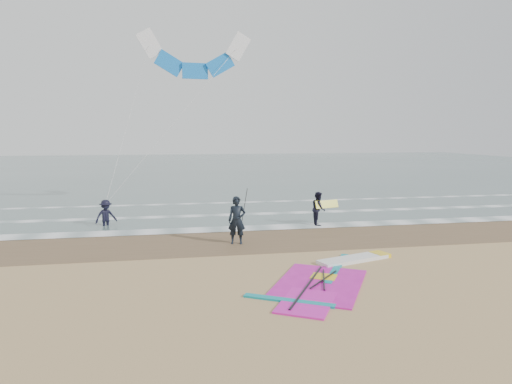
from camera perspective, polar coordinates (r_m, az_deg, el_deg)
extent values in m
plane|color=tan|center=(14.82, 10.82, -10.76)|extent=(120.00, 120.00, 0.00)
cube|color=#47605E|center=(61.49, -5.61, 3.05)|extent=(120.00, 80.00, 0.02)
cube|color=brown|center=(20.32, 4.66, -5.68)|extent=(120.00, 5.00, 0.01)
cube|color=white|center=(22.39, 3.19, -4.37)|extent=(120.00, 1.20, 0.02)
cube|color=white|center=(26.04, 1.21, -2.71)|extent=(120.00, 0.70, 0.02)
cube|color=white|center=(30.40, -0.51, -1.25)|extent=(120.00, 0.50, 0.01)
cube|color=white|center=(16.97, 12.02, -8.21)|extent=(2.87, 1.52, 0.13)
cube|color=yellow|center=(17.81, 15.22, -7.56)|extent=(0.68, 0.79, 0.15)
cube|color=#D81BAC|center=(14.31, 7.91, -11.27)|extent=(3.91, 4.32, 0.04)
cube|color=#D81BAC|center=(12.76, 6.35, -13.57)|extent=(2.16, 2.41, 0.05)
cube|color=#0C8C99|center=(15.97, 10.10, -9.31)|extent=(2.00, 3.21, 0.06)
cube|color=#0C8C99|center=(12.85, 4.09, -13.38)|extent=(2.34, 1.50, 0.06)
cube|color=yellow|center=(14.91, 8.46, -10.48)|extent=(1.01, 0.97, 0.06)
cylinder|color=black|center=(13.97, 6.43, -11.57)|extent=(2.07, 3.51, 0.07)
cylinder|color=black|center=(14.56, 8.48, -10.72)|extent=(1.38, 1.52, 0.04)
cylinder|color=black|center=(14.56, 8.48, -10.72)|extent=(0.66, 1.92, 0.04)
imported|color=black|center=(18.92, -2.41, -3.55)|extent=(0.81, 0.61, 1.99)
imported|color=black|center=(23.01, 7.81, -2.06)|extent=(0.77, 0.91, 1.68)
imported|color=black|center=(23.73, -18.28, -2.09)|extent=(1.24, 1.05, 1.67)
cylinder|color=black|center=(18.89, -1.51, -2.14)|extent=(0.17, 0.86, 1.82)
cube|color=yellow|center=(23.01, 8.84, -1.51)|extent=(1.30, 0.51, 0.39)
cube|color=white|center=(28.09, -13.16, 17.64)|extent=(1.55, 0.26, 1.77)
cube|color=blue|center=(27.89, -10.79, 15.52)|extent=(1.77, 0.28, 1.55)
cube|color=blue|center=(27.87, -7.62, 14.77)|extent=(1.52, 0.26, 0.92)
cube|color=blue|center=(28.04, -4.50, 15.58)|extent=(1.77, 0.28, 1.55)
cube|color=white|center=(28.35, -2.24, 17.72)|extent=(1.55, 0.26, 1.77)
cylinder|color=beige|center=(25.51, -15.57, 8.92)|extent=(2.20, 4.41, 8.59)
cylinder|color=beige|center=(25.42, -9.74, 9.08)|extent=(7.32, 4.41, 8.60)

